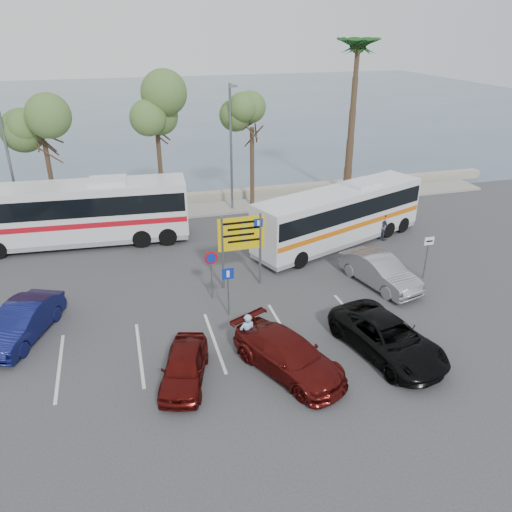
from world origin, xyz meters
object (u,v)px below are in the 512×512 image
object	(u,v)px
car_blue	(22,322)
car_silver_b	(380,271)
street_lamp_left	(8,156)
pedestrian_far	(382,226)
coach_bus_right	(340,218)
coach_bus_left	(78,215)
street_lamp_right	(231,142)
direction_sign	(241,239)
pedestrian_near	(247,333)
car_maroon	(288,355)
car_red	(184,366)
suv_black	(387,337)

from	to	relation	value
car_blue	car_silver_b	bearing A→B (deg)	23.62
car_blue	car_silver_b	size ratio (longest dim) A/B	0.98
street_lamp_left	pedestrian_far	xyz separation A→B (m)	(20.19, -7.02, -3.81)
street_lamp_left	coach_bus_right	distance (m)	19.08
coach_bus_left	street_lamp_right	bearing A→B (deg)	17.63
street_lamp_left	direction_sign	bearing A→B (deg)	-43.17
pedestrian_near	pedestrian_far	size ratio (longest dim) A/B	1.06
car_silver_b	car_maroon	bearing A→B (deg)	-155.83
coach_bus_right	pedestrian_near	size ratio (longest dim) A/B	6.55
street_lamp_left	car_red	xyz separation A→B (m)	(7.33, -16.55, -3.99)
pedestrian_near	direction_sign	bearing A→B (deg)	-109.62
car_blue	pedestrian_far	distance (m)	19.32
pedestrian_far	street_lamp_right	bearing A→B (deg)	16.14
coach_bus_right	car_silver_b	size ratio (longest dim) A/B	2.47
car_maroon	direction_sign	bearing A→B (deg)	64.67
street_lamp_left	pedestrian_near	xyz separation A→B (m)	(9.88, -15.52, -3.76)
car_blue	pedestrian_near	world-z (taller)	pedestrian_near
direction_sign	car_red	distance (m)	7.45
street_lamp_left	car_blue	xyz separation A→B (m)	(1.57, -12.14, -3.89)
car_maroon	pedestrian_far	xyz separation A→B (m)	(9.19, 10.00, 0.11)
direction_sign	pedestrian_far	distance (m)	9.90
car_blue	car_silver_b	distance (m)	15.78
street_lamp_right	pedestrian_near	distance (m)	16.27
car_red	car_silver_b	xyz separation A→B (m)	(10.01, 4.53, 0.12)
coach_bus_right	car_blue	bearing A→B (deg)	-162.01
coach_bus_left	coach_bus_right	bearing A→B (deg)	-15.75
street_lamp_right	car_red	size ratio (longest dim) A/B	2.24
car_red	car_silver_b	world-z (taller)	car_silver_b
street_lamp_right	car_red	distance (m)	17.94
direction_sign	suv_black	world-z (taller)	direction_sign
pedestrian_near	street_lamp_left	bearing A→B (deg)	-64.94
suv_black	car_red	bearing A→B (deg)	164.24
street_lamp_left	car_silver_b	distance (m)	21.46
street_lamp_right	coach_bus_left	bearing A→B (deg)	-162.37
car_maroon	car_red	xyz separation A→B (m)	(-3.67, 0.47, -0.07)
street_lamp_left	car_red	bearing A→B (deg)	-66.09
street_lamp_right	car_red	xyz separation A→B (m)	(-5.67, -16.55, -3.99)
coach_bus_left	car_maroon	xyz separation A→B (m)	(7.50, -14.00, -1.04)
car_blue	car_maroon	bearing A→B (deg)	-4.17
street_lamp_left	car_silver_b	size ratio (longest dim) A/B	1.81
direction_sign	car_silver_b	distance (m)	6.78
coach_bus_left	car_maroon	bearing A→B (deg)	-61.82
street_lamp_left	suv_black	world-z (taller)	street_lamp_left
pedestrian_near	car_maroon	bearing A→B (deg)	119.30
direction_sign	pedestrian_near	xyz separation A→B (m)	(-1.12, -5.20, -1.60)
direction_sign	car_maroon	world-z (taller)	direction_sign
coach_bus_right	suv_black	bearing A→B (deg)	-104.24
car_maroon	suv_black	bearing A→B (deg)	-25.29
car_silver_b	street_lamp_left	bearing A→B (deg)	131.23
street_lamp_right	coach_bus_left	distance (m)	10.37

